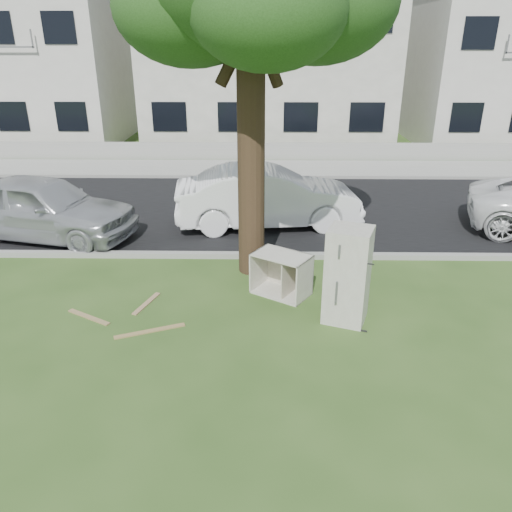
{
  "coord_description": "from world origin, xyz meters",
  "views": [
    {
      "loc": [
        -0.15,
        -7.94,
        4.55
      ],
      "look_at": [
        -0.28,
        0.6,
        0.85
      ],
      "focal_mm": 35.0,
      "sensor_mm": 36.0,
      "label": 1
    }
  ],
  "objects_px": {
    "car_left": "(43,207)",
    "car_center": "(268,197)",
    "cabinet": "(281,274)",
    "fridge": "(348,275)"
  },
  "relations": [
    {
      "from": "car_center",
      "to": "car_left",
      "type": "bearing_deg",
      "value": 93.03
    },
    {
      "from": "cabinet",
      "to": "fridge",
      "type": "bearing_deg",
      "value": -8.33
    },
    {
      "from": "fridge",
      "to": "car_left",
      "type": "relative_size",
      "value": 0.37
    },
    {
      "from": "fridge",
      "to": "cabinet",
      "type": "bearing_deg",
      "value": 159.02
    },
    {
      "from": "cabinet",
      "to": "car_center",
      "type": "height_order",
      "value": "car_center"
    },
    {
      "from": "car_center",
      "to": "cabinet",
      "type": "bearing_deg",
      "value": 176.58
    },
    {
      "from": "fridge",
      "to": "car_center",
      "type": "bearing_deg",
      "value": 125.46
    },
    {
      "from": "car_center",
      "to": "car_left",
      "type": "xyz_separation_m",
      "value": [
        -5.54,
        -0.97,
        -0.0
      ]
    },
    {
      "from": "car_left",
      "to": "car_center",
      "type": "bearing_deg",
      "value": -66.38
    },
    {
      "from": "fridge",
      "to": "cabinet",
      "type": "height_order",
      "value": "fridge"
    }
  ]
}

